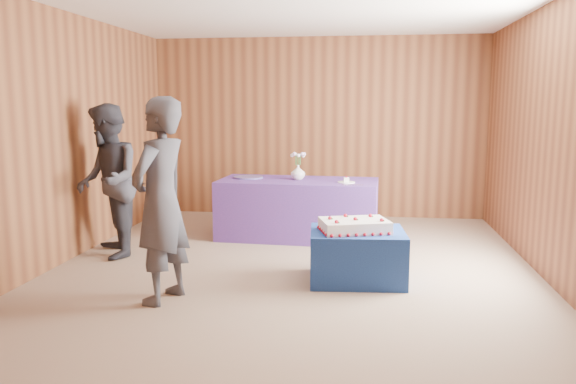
% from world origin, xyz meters
% --- Properties ---
extents(ground, '(6.00, 6.00, 0.00)m').
position_xyz_m(ground, '(0.00, 0.00, 0.00)').
color(ground, '#86705C').
rests_on(ground, ground).
extents(room_shell, '(5.04, 6.04, 2.72)m').
position_xyz_m(room_shell, '(0.00, 0.00, 1.80)').
color(room_shell, brown).
rests_on(room_shell, ground).
extents(cake_table, '(0.95, 0.77, 0.50)m').
position_xyz_m(cake_table, '(0.67, -0.21, 0.25)').
color(cake_table, '#1B4494').
rests_on(cake_table, ground).
extents(serving_table, '(2.04, 0.99, 0.75)m').
position_xyz_m(serving_table, '(-0.11, 1.49, 0.38)').
color(serving_table, '#593086').
rests_on(serving_table, ground).
extents(sheet_cake, '(0.76, 0.62, 0.15)m').
position_xyz_m(sheet_cake, '(0.64, -0.25, 0.56)').
color(sheet_cake, white).
rests_on(sheet_cake, cake_table).
extents(vase, '(0.24, 0.24, 0.19)m').
position_xyz_m(vase, '(-0.12, 1.52, 0.84)').
color(vase, silver).
rests_on(vase, serving_table).
extents(flower_spray, '(0.20, 0.20, 0.15)m').
position_xyz_m(flower_spray, '(-0.12, 1.52, 1.07)').
color(flower_spray, '#2E6127').
rests_on(flower_spray, vase).
extents(platter, '(0.48, 0.48, 0.02)m').
position_xyz_m(platter, '(-0.78, 1.59, 0.76)').
color(platter, '#554A94').
rests_on(platter, serving_table).
extents(plate, '(0.23, 0.23, 0.01)m').
position_xyz_m(plate, '(0.51, 1.32, 0.76)').
color(plate, white).
rests_on(plate, serving_table).
extents(cake_slice, '(0.07, 0.06, 0.08)m').
position_xyz_m(cake_slice, '(0.51, 1.32, 0.79)').
color(cake_slice, white).
rests_on(cake_slice, plate).
extents(knife, '(0.26, 0.04, 0.00)m').
position_xyz_m(knife, '(0.59, 1.12, 0.75)').
color(knife, silver).
rests_on(knife, serving_table).
extents(guest_left, '(0.58, 0.74, 1.77)m').
position_xyz_m(guest_left, '(-1.00, -1.00, 0.89)').
color(guest_left, '#3A3A44').
rests_on(guest_left, ground).
extents(guest_right, '(0.98, 1.05, 1.72)m').
position_xyz_m(guest_right, '(-2.10, 0.30, 0.86)').
color(guest_right, '#2F2F38').
rests_on(guest_right, ground).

